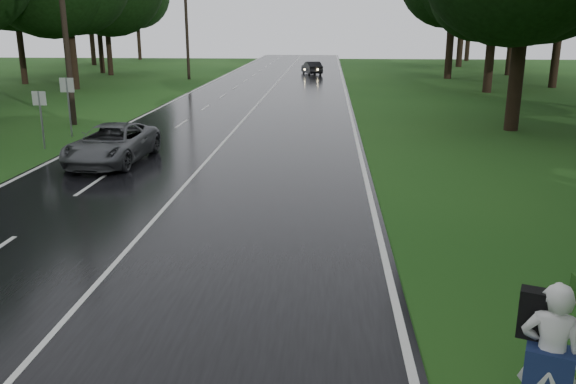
% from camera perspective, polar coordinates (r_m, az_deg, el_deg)
% --- Properties ---
extents(ground, '(160.00, 160.00, 0.00)m').
position_cam_1_polar(ground, '(11.73, -19.38, -10.16)').
color(ground, '#204A16').
rests_on(ground, ground).
extents(road, '(12.00, 140.00, 0.04)m').
position_cam_1_polar(road, '(30.37, -4.72, 6.51)').
color(road, black).
rests_on(road, ground).
extents(lane_center, '(0.12, 140.00, 0.01)m').
position_cam_1_polar(lane_center, '(30.36, -4.72, 6.56)').
color(lane_center, silver).
rests_on(lane_center, road).
extents(grey_car, '(2.51, 5.07, 1.38)m').
position_cam_1_polar(grey_car, '(22.72, -16.69, 4.51)').
color(grey_car, '#4D5052').
rests_on(grey_car, road).
extents(far_car, '(2.36, 4.12, 1.28)m').
position_cam_1_polar(far_car, '(61.14, 2.32, 11.93)').
color(far_car, black).
rests_on(far_car, road).
extents(hitchhiker, '(0.86, 0.83, 2.02)m').
position_cam_1_polar(hitchhiker, '(8.28, 23.89, -14.81)').
color(hitchhiker, silver).
rests_on(hitchhiker, ground).
extents(utility_pole_mid, '(1.80, 0.28, 10.07)m').
position_cam_1_polar(utility_pole_mid, '(32.34, -19.99, 6.15)').
color(utility_pole_mid, black).
rests_on(utility_pole_mid, ground).
extents(utility_pole_far, '(1.80, 0.28, 10.72)m').
position_cam_1_polar(utility_pole_far, '(56.68, -9.56, 10.72)').
color(utility_pole_far, black).
rests_on(utility_pole_far, ground).
extents(road_sign_a, '(0.57, 0.10, 2.37)m').
position_cam_1_polar(road_sign_a, '(26.46, -22.49, 3.90)').
color(road_sign_a, white).
rests_on(road_sign_a, ground).
extents(road_sign_b, '(0.64, 0.10, 2.67)m').
position_cam_1_polar(road_sign_b, '(28.84, -20.19, 5.04)').
color(road_sign_b, white).
rests_on(road_sign_b, ground).
extents(tree_left_e, '(9.85, 9.85, 15.39)m').
position_cam_1_polar(tree_left_e, '(50.27, -19.87, 9.36)').
color(tree_left_e, black).
rests_on(tree_left_e, ground).
extents(tree_left_f, '(9.73, 9.73, 15.20)m').
position_cam_1_polar(tree_left_f, '(63.11, -16.76, 10.79)').
color(tree_left_f, black).
rests_on(tree_left_f, ground).
extents(tree_right_d, '(9.64, 9.64, 15.06)m').
position_cam_1_polar(tree_right_d, '(30.79, 20.76, 5.63)').
color(tree_right_d, black).
rests_on(tree_right_d, ground).
extents(tree_right_e, '(8.84, 8.84, 13.81)m').
position_cam_1_polar(tree_right_e, '(47.50, 18.68, 9.13)').
color(tree_right_e, black).
rests_on(tree_right_e, ground).
extents(tree_right_f, '(10.92, 10.92, 17.07)m').
position_cam_1_polar(tree_right_f, '(58.70, 15.18, 10.57)').
color(tree_right_f, black).
rests_on(tree_right_f, ground).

